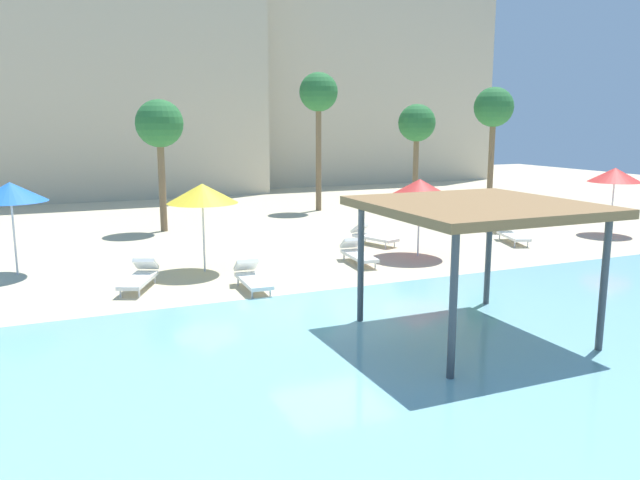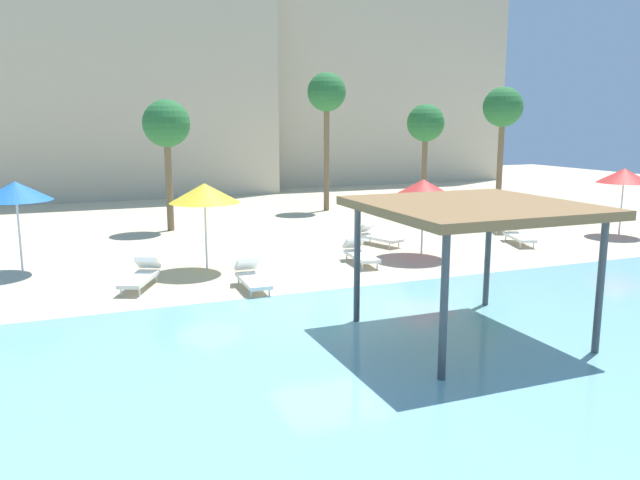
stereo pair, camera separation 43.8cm
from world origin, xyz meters
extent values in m
plane|color=beige|center=(0.00, 0.00, 0.00)|extent=(80.00, 80.00, 0.00)
cube|color=#7AB7C1|center=(0.00, -5.25, 0.02)|extent=(44.00, 13.50, 0.04)
cylinder|color=#42474C|center=(0.18, -1.17, 1.32)|extent=(0.14, 0.14, 2.65)
cylinder|color=#42474C|center=(3.64, -1.17, 1.32)|extent=(0.14, 0.14, 2.65)
cylinder|color=#42474C|center=(0.18, -4.62, 1.32)|extent=(0.14, 0.14, 2.65)
cylinder|color=#42474C|center=(3.64, -4.62, 1.32)|extent=(0.14, 0.14, 2.65)
cube|color=olive|center=(1.91, -2.89, 2.74)|extent=(4.16, 4.16, 0.18)
cylinder|color=silver|center=(-7.03, 6.77, 1.08)|extent=(0.06, 0.06, 2.16)
cone|color=blue|center=(-7.03, 6.77, 2.44)|extent=(2.04, 2.04, 0.56)
cylinder|color=silver|center=(-1.89, 5.02, 1.03)|extent=(0.06, 0.06, 2.07)
cone|color=yellow|center=(-1.89, 5.02, 2.35)|extent=(2.08, 2.08, 0.57)
cylinder|color=silver|center=(14.48, 4.93, 1.04)|extent=(0.06, 0.06, 2.08)
cone|color=red|center=(14.48, 4.93, 2.36)|extent=(2.04, 2.04, 0.56)
cylinder|color=silver|center=(5.15, 4.36, 0.96)|extent=(0.06, 0.06, 1.93)
cone|color=red|center=(5.15, 4.36, 2.25)|extent=(2.37, 2.37, 0.65)
cylinder|color=white|center=(-4.08, 2.87, 0.11)|extent=(0.05, 0.05, 0.22)
cylinder|color=white|center=(-4.52, 3.07, 0.11)|extent=(0.05, 0.05, 0.22)
cylinder|color=white|center=(-3.48, 4.19, 0.11)|extent=(0.05, 0.05, 0.22)
cylinder|color=white|center=(-3.92, 4.38, 0.11)|extent=(0.05, 0.05, 0.22)
cube|color=white|center=(-4.00, 3.63, 0.27)|extent=(1.29, 1.89, 0.10)
cube|color=white|center=(-3.69, 4.31, 0.55)|extent=(0.76, 0.71, 0.40)
cylinder|color=white|center=(10.56, 6.69, 0.11)|extent=(0.05, 0.05, 0.22)
cylinder|color=white|center=(10.12, 6.89, 0.11)|extent=(0.05, 0.05, 0.22)
cylinder|color=white|center=(11.16, 7.99, 0.11)|extent=(0.05, 0.05, 0.22)
cylinder|color=white|center=(10.73, 8.19, 0.11)|extent=(0.05, 0.05, 0.22)
cube|color=white|center=(10.64, 7.44, 0.27)|extent=(1.30, 1.89, 0.10)
cube|color=white|center=(10.95, 8.11, 0.55)|extent=(0.76, 0.71, 0.40)
cylinder|color=white|center=(2.98, 3.31, 0.11)|extent=(0.05, 0.05, 0.22)
cylinder|color=white|center=(2.50, 3.35, 0.11)|extent=(0.05, 0.05, 0.22)
cylinder|color=white|center=(3.10, 4.74, 0.11)|extent=(0.05, 0.05, 0.22)
cylinder|color=white|center=(2.62, 4.78, 0.11)|extent=(0.05, 0.05, 0.22)
cube|color=white|center=(2.80, 4.04, 0.27)|extent=(0.75, 1.84, 0.10)
cube|color=white|center=(2.86, 4.78, 0.55)|extent=(0.64, 0.56, 0.40)
cylinder|color=white|center=(5.22, 6.03, 0.11)|extent=(0.05, 0.05, 0.22)
cylinder|color=white|center=(4.76, 5.87, 0.11)|extent=(0.05, 0.05, 0.22)
cylinder|color=white|center=(4.75, 7.39, 0.11)|extent=(0.05, 0.05, 0.22)
cylinder|color=white|center=(4.30, 7.23, 0.11)|extent=(0.05, 0.05, 0.22)
cube|color=white|center=(4.76, 6.63, 0.27)|extent=(1.15, 1.90, 0.10)
cube|color=white|center=(4.52, 7.33, 0.55)|extent=(0.73, 0.67, 0.40)
cylinder|color=white|center=(-0.98, 1.61, 0.11)|extent=(0.05, 0.05, 0.22)
cylinder|color=white|center=(-1.46, 1.62, 0.11)|extent=(0.05, 0.05, 0.22)
cylinder|color=white|center=(-0.94, 3.04, 0.11)|extent=(0.05, 0.05, 0.22)
cylinder|color=white|center=(-1.42, 3.06, 0.11)|extent=(0.05, 0.05, 0.22)
cube|color=white|center=(-1.20, 2.33, 0.27)|extent=(0.66, 1.82, 0.10)
cube|color=white|center=(-1.18, 3.07, 0.55)|extent=(0.62, 0.53, 0.40)
cylinder|color=white|center=(9.60, 4.13, 0.11)|extent=(0.05, 0.05, 0.22)
cylinder|color=white|center=(9.14, 4.28, 0.11)|extent=(0.05, 0.05, 0.22)
cylinder|color=white|center=(10.04, 5.50, 0.11)|extent=(0.05, 0.05, 0.22)
cylinder|color=white|center=(9.58, 5.65, 0.11)|extent=(0.05, 0.05, 0.22)
cube|color=white|center=(9.59, 4.89, 0.27)|extent=(1.12, 1.90, 0.10)
cube|color=white|center=(9.82, 5.60, 0.55)|extent=(0.73, 0.67, 0.40)
cylinder|color=brown|center=(11.46, 14.76, 2.01)|extent=(0.28, 0.28, 4.01)
sphere|color=#286B33|center=(11.46, 14.76, 4.36)|extent=(1.90, 1.90, 1.90)
cylinder|color=brown|center=(-1.80, 12.66, 2.00)|extent=(0.28, 0.28, 4.00)
sphere|color=#286B33|center=(-1.80, 12.66, 4.35)|extent=(1.90, 1.90, 1.90)
cylinder|color=brown|center=(13.91, 11.82, 2.38)|extent=(0.28, 0.28, 4.76)
sphere|color=#286B33|center=(13.91, 11.82, 5.11)|extent=(1.90, 1.90, 1.90)
cylinder|color=brown|center=(6.43, 15.78, 2.75)|extent=(0.28, 0.28, 5.50)
sphere|color=#286B33|center=(6.43, 15.78, 5.85)|extent=(1.90, 1.90, 1.90)
cube|color=beige|center=(-3.21, 28.05, 10.35)|extent=(19.56, 8.57, 20.70)
cube|color=beige|center=(15.98, 30.73, 8.77)|extent=(18.82, 8.33, 17.53)
camera|label=1|loc=(-5.95, -13.14, 4.42)|focal=35.18mm
camera|label=2|loc=(-5.54, -13.31, 4.42)|focal=35.18mm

